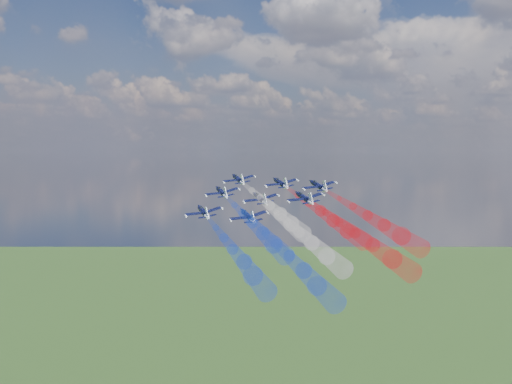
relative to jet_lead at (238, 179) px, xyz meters
The scene contains 16 objects.
jet_lead is the anchor object (origin of this frame).
trail_lead 29.18m from the jet_lead, 34.68° to the right, with size 4.39×46.73×4.39m, color white, non-canonical shape.
jet_inner_left 12.34m from the jet_lead, 75.78° to the right, with size 10.52×13.16×3.51m, color black, non-canonical shape.
trail_inner_left 39.42m from the jet_lead, 46.44° to the right, with size 4.39×46.73×4.39m, color blue, non-canonical shape.
jet_inner_right 14.57m from the jet_lead, ahead, with size 10.52×13.16×3.51m, color black, non-canonical shape.
trail_inner_right 40.85m from the jet_lead, 20.09° to the right, with size 4.39×46.73×4.39m, color red, non-canonical shape.
jet_outer_left 27.30m from the jet_lead, 72.80° to the right, with size 10.52×13.16×3.51m, color black, non-canonical shape.
trail_outer_left 53.51m from the jet_lead, 52.87° to the right, with size 4.39×46.73×4.39m, color blue, non-canonical shape.
jet_center_third 20.62m from the jet_lead, 33.91° to the right, with size 10.52×13.16×3.51m, color black, non-canonical shape.
trail_center_third 49.79m from the jet_lead, 34.36° to the right, with size 4.39×46.73×4.39m, color white, non-canonical shape.
jet_outer_right 27.30m from the jet_lead, ahead, with size 10.52×13.16×3.51m, color black, non-canonical shape.
trail_outer_right 52.76m from the jet_lead, 14.56° to the right, with size 4.39×46.73×4.39m, color red, non-canonical shape.
jet_rear_left 32.58m from the jet_lead, 47.00° to the right, with size 10.52×13.16×3.51m, color black, non-canonical shape.
trail_rear_left 61.39m from the jet_lead, 41.14° to the right, with size 4.39×46.73×4.39m, color blue, non-canonical shape.
jet_rear_right 31.89m from the jet_lead, 17.40° to the right, with size 10.52×13.16×3.51m, color black, non-canonical shape.
trail_rear_right 60.34m from the jet_lead, 25.60° to the right, with size 4.39×46.73×4.39m, color red, non-canonical shape.
Camera 1 is at (121.49, -121.00, 163.69)m, focal length 41.33 mm.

